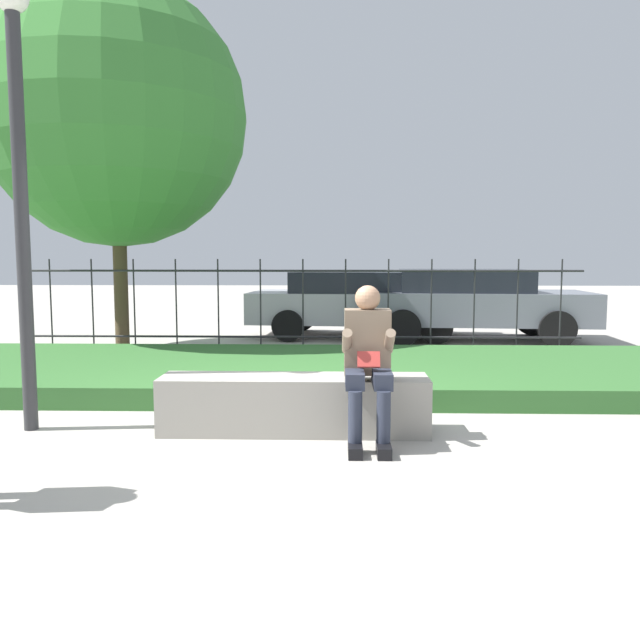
# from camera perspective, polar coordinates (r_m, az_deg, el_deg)

# --- Properties ---
(ground_plane) EXTENTS (60.00, 60.00, 0.00)m
(ground_plane) POSITION_cam_1_polar(r_m,az_deg,el_deg) (5.56, -3.98, -10.17)
(ground_plane) COLOR #A8A399
(stone_bench) EXTENTS (2.32, 0.49, 0.49)m
(stone_bench) POSITION_cam_1_polar(r_m,az_deg,el_deg) (5.49, -2.37, -7.97)
(stone_bench) COLOR gray
(stone_bench) RESTS_ON ground_plane
(person_seated_reader) EXTENTS (0.42, 0.73, 1.29)m
(person_seated_reader) POSITION_cam_1_polar(r_m,az_deg,el_deg) (5.11, 4.39, -3.35)
(person_seated_reader) COLOR black
(person_seated_reader) RESTS_ON ground_plane
(grass_berm) EXTENTS (10.55, 3.22, 0.23)m
(grass_berm) POSITION_cam_1_polar(r_m,az_deg,el_deg) (7.78, -2.34, -4.71)
(grass_berm) COLOR #33662D
(grass_berm) RESTS_ON ground_plane
(iron_fence) EXTENTS (8.55, 0.03, 1.51)m
(iron_fence) POSITION_cam_1_polar(r_m,az_deg,el_deg) (9.63, -1.57, 1.34)
(iron_fence) COLOR #232326
(iron_fence) RESTS_ON ground_plane
(car_parked_center) EXTENTS (4.44, 2.24, 1.26)m
(car_parked_center) POSITION_cam_1_polar(r_m,az_deg,el_deg) (12.09, 3.79, 1.69)
(car_parked_center) COLOR #B7B7BC
(car_parked_center) RESTS_ON ground_plane
(car_parked_right) EXTENTS (4.32, 2.17, 1.31)m
(car_parked_right) POSITION_cam_1_polar(r_m,az_deg,el_deg) (11.90, 13.54, 1.63)
(car_parked_right) COLOR slate
(car_parked_right) RESTS_ON ground_plane
(street_lamp) EXTENTS (0.28, 0.28, 3.83)m
(street_lamp) POSITION_cam_1_polar(r_m,az_deg,el_deg) (6.05, -25.82, 13.16)
(street_lamp) COLOR #2D2D30
(street_lamp) RESTS_ON ground_plane
(tree_behind_fence) EXTENTS (4.13, 4.13, 5.83)m
(tree_behind_fence) POSITION_cam_1_polar(r_m,az_deg,el_deg) (10.83, -18.19, 17.34)
(tree_behind_fence) COLOR #4C3D28
(tree_behind_fence) RESTS_ON ground_plane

